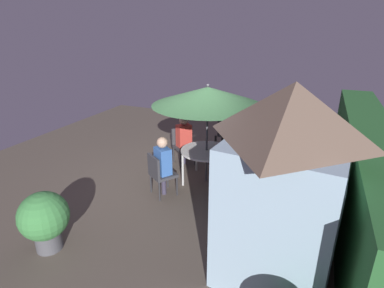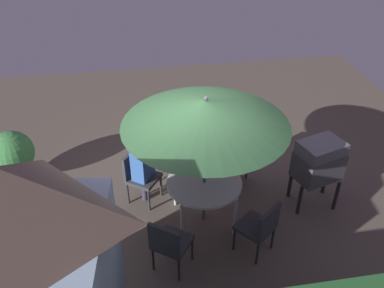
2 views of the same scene
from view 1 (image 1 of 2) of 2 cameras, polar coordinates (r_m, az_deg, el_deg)
The scene contains 13 objects.
ground_plane at distance 6.91m, azimuth -1.99°, elevation -7.08°, with size 11.00×11.00×0.00m, color brown.
hedge_backdrop at distance 6.10m, azimuth 29.50°, elevation -5.00°, with size 6.65×0.72×1.74m.
garden_shed at distance 4.14m, azimuth 16.96°, elevation -7.12°, with size 1.85×1.66×2.69m.
patio_table at distance 6.67m, azimuth 2.75°, elevation -1.64°, with size 1.14×1.14×0.76m.
patio_umbrella at distance 6.28m, azimuth 2.96°, elevation 9.00°, with size 2.32×2.32×2.20m.
bbq_grill at distance 8.28m, azimuth 6.61°, elevation 4.02°, with size 0.82×0.68×1.20m.
chair_near_shed at distance 7.67m, azimuth -1.82°, elevation 0.14°, with size 0.65×0.65×0.90m.
chair_far_side at distance 6.19m, azimuth -6.13°, elevation -5.32°, with size 0.64×0.64×0.90m.
chair_toward_hedge at distance 5.95m, azimuth 8.71°, elevation -6.63°, with size 0.64×0.65×0.90m.
chair_toward_house at distance 7.11m, azimuth 10.57°, elevation -1.95°, with size 0.65×0.65×0.90m.
potted_plant_by_grill at distance 5.25m, azimuth -26.05°, elevation -12.44°, with size 0.75×0.75×0.97m.
person_in_red at distance 7.50m, azimuth -1.54°, elevation 1.81°, with size 0.42×0.40×1.26m.
person_in_blue at distance 6.12m, azimuth -5.50°, elevation -2.93°, with size 0.39×0.42×1.26m.
Camera 1 is at (5.52, 2.57, 3.27)m, focal length 28.35 mm.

